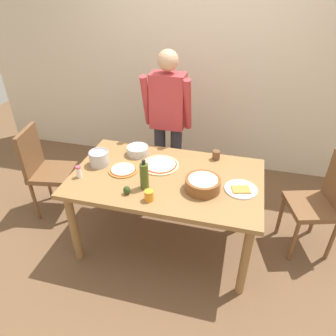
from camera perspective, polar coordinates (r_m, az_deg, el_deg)
ground at (r=3.14m, az=-0.23°, el=-13.01°), size 8.00×8.00×0.00m
wall_back at (r=3.87m, az=6.07°, el=18.51°), size 5.60×0.10×2.60m
dining_table at (r=2.69m, az=-0.27°, el=-3.08°), size 1.60×0.96×0.76m
person_cook at (r=3.24m, az=-0.02°, el=8.99°), size 0.49×0.25×1.62m
chair_wooden_left at (r=3.40m, az=-21.57°, el=0.18°), size 0.46×0.46×0.95m
chair_wooden_right at (r=3.04m, az=26.19°, el=-5.30°), size 0.50×0.50×0.95m
pizza_raw_on_board at (r=2.77m, az=-1.43°, el=0.59°), size 0.34×0.34×0.02m
pizza_cooked_on_tray at (r=2.74m, az=-8.17°, el=-0.30°), size 0.25×0.25×0.02m
plate_with_slice at (r=2.54m, az=13.12°, el=-3.79°), size 0.26×0.26×0.02m
popcorn_bowl at (r=2.47m, az=6.35°, el=-2.76°), size 0.28×0.28×0.11m
mixing_bowl_steel at (r=2.94m, az=-5.55°, el=3.19°), size 0.20×0.20×0.08m
olive_oil_bottle at (r=2.45m, az=-4.35°, el=-1.43°), size 0.07×0.07×0.26m
steel_pot at (r=2.83m, az=-12.44°, el=1.80°), size 0.17×0.17×0.13m
cup_orange at (r=2.36m, az=-3.48°, el=-5.02°), size 0.07×0.07×0.08m
cup_small_brown at (r=2.89m, az=8.77°, el=2.33°), size 0.07×0.07×0.08m
salt_shaker at (r=2.70m, az=-15.93°, el=-0.66°), size 0.04×0.04×0.11m
avocado at (r=2.44m, az=-7.50°, el=-4.02°), size 0.06×0.06×0.07m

